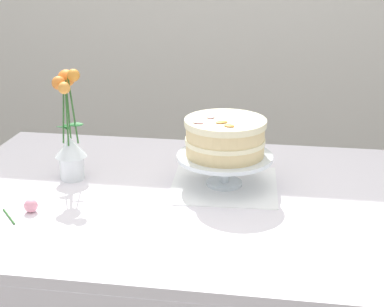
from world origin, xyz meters
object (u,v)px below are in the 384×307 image
Objects in this scene: dining_table at (170,223)px; flower_vase at (70,138)px; layer_cake at (225,137)px; fallen_rose at (30,206)px; cake_stand at (225,160)px.

flower_vase is (-0.33, 0.09, 0.22)m from dining_table.
fallen_rose is (-0.51, -0.27, -0.14)m from layer_cake.
layer_cake is at bearing 28.03° from fallen_rose.
dining_table is at bearing -145.33° from layer_cake.
flower_vase is (-0.48, -0.02, 0.05)m from cake_stand.
layer_cake is at bearing 34.67° from dining_table.
layer_cake reaches higher than fallen_rose.
dining_table is at bearing -145.32° from cake_stand.
layer_cake is (-0.00, -0.00, 0.07)m from cake_stand.
cake_stand is (0.15, 0.10, 0.17)m from dining_table.
flower_vase is (-0.48, -0.02, -0.02)m from layer_cake.
cake_stand is at bearing 52.02° from layer_cake.
fallen_rose is (-0.03, -0.25, -0.12)m from flower_vase.
cake_stand is 2.84× the size of fallen_rose.
dining_table is at bearing 24.94° from fallen_rose.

